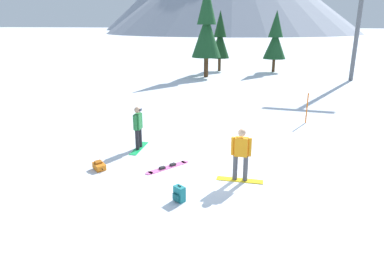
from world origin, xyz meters
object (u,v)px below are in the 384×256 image
(trail_marker_pole, at_px, (307,108))
(pine_tree_young, at_px, (275,39))
(backpack_orange, at_px, (99,166))
(ski_lift_tower, at_px, (361,0))
(snowboarder_foreground, at_px, (241,154))
(backpack_teal, at_px, (179,194))
(pine_tree_twin, at_px, (207,27))
(loose_snowboard_near_right, at_px, (168,167))
(snowboarder_midground, at_px, (138,127))
(pine_tree_leaning, at_px, (220,38))

(trail_marker_pole, height_order, pine_tree_young, pine_tree_young)
(backpack_orange, bearing_deg, ski_lift_tower, 65.29)
(snowboarder_foreground, height_order, pine_tree_young, pine_tree_young)
(ski_lift_tower, bearing_deg, backpack_orange, -114.71)
(backpack_teal, bearing_deg, ski_lift_tower, 73.21)
(backpack_teal, bearing_deg, snowboarder_foreground, 52.02)
(trail_marker_pole, relative_size, ski_lift_tower, 0.13)
(pine_tree_twin, bearing_deg, snowboarder_foreground, -72.30)
(loose_snowboard_near_right, height_order, trail_marker_pole, trail_marker_pole)
(backpack_teal, bearing_deg, trail_marker_pole, 69.48)
(snowboarder_midground, bearing_deg, loose_snowboard_near_right, -38.99)
(pine_tree_twin, relative_size, ski_lift_tower, 0.72)
(snowboarder_foreground, bearing_deg, ski_lift_tower, 75.22)
(trail_marker_pole, bearing_deg, snowboarder_foreground, -105.44)
(pine_tree_young, bearing_deg, backpack_orange, -98.00)
(trail_marker_pole, height_order, pine_tree_leaning, pine_tree_leaning)
(backpack_orange, bearing_deg, backpack_teal, -20.38)
(trail_marker_pole, relative_size, pine_tree_twin, 0.18)
(loose_snowboard_near_right, bearing_deg, ski_lift_tower, 69.18)
(trail_marker_pole, xyz_separation_m, ski_lift_tower, (3.90, 15.16, 5.81))
(snowboarder_midground, distance_m, pine_tree_leaning, 23.82)
(backpack_orange, height_order, ski_lift_tower, ski_lift_tower)
(backpack_teal, distance_m, pine_tree_twin, 23.62)
(pine_tree_young, distance_m, pine_tree_twin, 7.92)
(backpack_orange, bearing_deg, snowboarder_midground, 79.79)
(pine_tree_young, bearing_deg, loose_snowboard_near_right, -93.52)
(backpack_teal, bearing_deg, snowboarder_midground, 129.84)
(trail_marker_pole, distance_m, ski_lift_tower, 16.70)
(snowboarder_foreground, distance_m, snowboarder_midground, 4.61)
(pine_tree_leaning, distance_m, ski_lift_tower, 13.06)
(snowboarder_foreground, distance_m, pine_tree_twin, 22.16)
(snowboarder_midground, distance_m, ski_lift_tower, 23.98)
(backpack_orange, xyz_separation_m, trail_marker_pole, (6.75, 8.00, 0.62))
(snowboarder_midground, bearing_deg, backpack_teal, -50.16)
(backpack_orange, bearing_deg, pine_tree_young, 82.00)
(snowboarder_midground, height_order, backpack_teal, snowboarder_midground)
(trail_marker_pole, xyz_separation_m, pine_tree_young, (-2.99, 18.77, 2.54))
(backpack_orange, relative_size, ski_lift_tower, 0.05)
(backpack_orange, relative_size, pine_tree_leaning, 0.09)
(pine_tree_twin, bearing_deg, pine_tree_young, 43.19)
(loose_snowboard_near_right, xyz_separation_m, pine_tree_young, (1.60, 25.95, 3.28))
(loose_snowboard_near_right, relative_size, backpack_teal, 3.39)
(snowboarder_midground, height_order, trail_marker_pole, snowboarder_midground)
(trail_marker_pole, relative_size, pine_tree_leaning, 0.25)
(backpack_orange, height_order, pine_tree_twin, pine_tree_twin)
(trail_marker_pole, bearing_deg, pine_tree_young, 99.06)
(pine_tree_leaning, xyz_separation_m, pine_tree_twin, (-0.26, -4.44, 1.17))
(snowboarder_foreground, xyz_separation_m, loose_snowboard_near_right, (-2.54, 0.25, -0.88))
(backpack_teal, distance_m, pine_tree_leaning, 27.70)
(snowboarder_midground, height_order, pine_tree_young, pine_tree_young)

